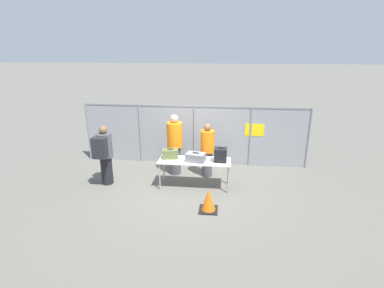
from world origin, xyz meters
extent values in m
plane|color=#605E56|center=(0.00, 0.00, 0.00)|extent=(120.00, 120.00, 0.00)
cylinder|color=gray|center=(-3.60, 1.79, 0.98)|extent=(0.07, 0.07, 1.95)
cylinder|color=gray|center=(-1.80, 1.79, 0.98)|extent=(0.07, 0.07, 1.95)
cylinder|color=gray|center=(0.00, 1.79, 0.98)|extent=(0.07, 0.07, 1.95)
cylinder|color=gray|center=(1.80, 1.79, 0.98)|extent=(0.07, 0.07, 1.95)
cylinder|color=gray|center=(3.60, 1.79, 0.98)|extent=(0.07, 0.07, 1.95)
cube|color=gray|center=(0.00, 1.79, 0.98)|extent=(7.20, 0.01, 1.95)
cube|color=gray|center=(0.00, 1.79, 1.92)|extent=(7.20, 0.04, 0.04)
cube|color=yellow|center=(1.92, 1.78, 1.21)|extent=(0.60, 0.01, 0.40)
cube|color=silver|center=(0.20, 0.03, 0.77)|extent=(1.96, 0.68, 0.02)
cylinder|color=#99999E|center=(-0.72, -0.25, 0.38)|extent=(0.04, 0.04, 0.76)
cylinder|color=#99999E|center=(1.12, -0.25, 0.38)|extent=(0.04, 0.04, 0.76)
cylinder|color=#99999E|center=(-0.72, 0.31, 0.38)|extent=(0.04, 0.04, 0.76)
cylinder|color=#99999E|center=(1.12, 0.31, 0.38)|extent=(0.04, 0.04, 0.76)
cube|color=#566033|center=(-0.49, 0.13, 0.91)|extent=(0.47, 0.35, 0.25)
cube|color=black|center=(-0.49, 0.13, 1.05)|extent=(0.16, 0.05, 0.02)
cube|color=slate|center=(0.23, -0.03, 0.90)|extent=(0.56, 0.43, 0.23)
cube|color=black|center=(0.23, -0.03, 1.02)|extent=(0.16, 0.05, 0.02)
cube|color=black|center=(0.89, 0.04, 0.97)|extent=(0.33, 0.31, 0.37)
cube|color=black|center=(0.89, 0.04, 1.17)|extent=(0.13, 0.02, 0.02)
cylinder|color=black|center=(-2.29, -0.02, 0.40)|extent=(0.32, 0.32, 0.81)
cylinder|color=#4C4C51|center=(-2.29, -0.02, 1.14)|extent=(0.42, 0.42, 0.67)
sphere|color=brown|center=(-2.29, -0.02, 1.59)|extent=(0.22, 0.22, 0.22)
cube|color=#232328|center=(-2.29, -0.35, 1.17)|extent=(0.38, 0.23, 0.56)
cylinder|color=#4C4C51|center=(0.49, 0.81, 0.39)|extent=(0.31, 0.31, 0.77)
cylinder|color=orange|center=(0.49, 0.81, 1.09)|extent=(0.40, 0.40, 0.64)
sphere|color=brown|center=(0.49, 0.81, 1.52)|extent=(0.21, 0.21, 0.21)
cylinder|color=#4C4C51|center=(-0.49, 0.87, 0.44)|extent=(0.35, 0.35, 0.88)
cylinder|color=orange|center=(-0.49, 0.87, 1.24)|extent=(0.46, 0.46, 0.73)
sphere|color=tan|center=(-0.49, 0.87, 1.73)|extent=(0.24, 0.24, 0.24)
cube|color=silver|center=(2.09, 4.08, 0.39)|extent=(3.36, 1.45, 0.45)
sphere|color=black|center=(1.50, 3.30, 0.30)|extent=(0.60, 0.60, 0.60)
sphere|color=black|center=(1.50, 4.87, 0.30)|extent=(0.60, 0.60, 0.60)
cylinder|color=#59595B|center=(-0.17, 4.08, 0.21)|extent=(1.18, 0.06, 0.06)
cube|color=black|center=(0.66, -1.19, 0.01)|extent=(0.44, 0.44, 0.03)
cone|color=orange|center=(0.66, -1.19, 0.28)|extent=(0.35, 0.35, 0.55)
camera|label=1|loc=(0.97, -7.49, 3.75)|focal=28.00mm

